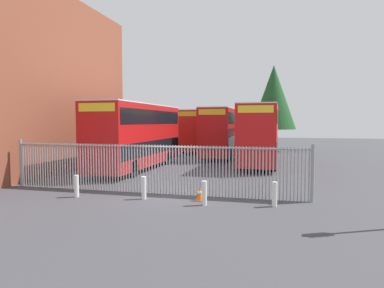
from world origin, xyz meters
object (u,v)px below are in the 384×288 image
at_px(bollard_far_right, 275,194).
at_px(double_decker_bus_behind_fence_left, 260,133).
at_px(bollard_near_left, 76,186).
at_px(traffic_cone_by_gate, 200,194).
at_px(double_decker_bus_behind_fence_right, 223,131).
at_px(bollard_center_front, 144,188).
at_px(bollard_near_right, 204,193).
at_px(double_decker_bus_far_back, 201,129).
at_px(double_decker_bus_near_gate, 138,134).

bearing_deg(bollard_far_right, double_decker_bus_behind_fence_left, 95.65).
xyz_separation_m(bollard_near_left, traffic_cone_by_gate, (5.29, 0.65, -0.19)).
distance_m(double_decker_bus_behind_fence_right, bollard_near_left, 19.11).
bearing_deg(bollard_near_left, traffic_cone_by_gate, 7.06).
bearing_deg(bollard_center_front, bollard_far_right, 0.68).
relative_size(double_decker_bus_behind_fence_right, bollard_near_right, 11.38).
xyz_separation_m(double_decker_bus_behind_fence_left, bollard_near_right, (-1.35, -13.53, -1.95)).
bearing_deg(double_decker_bus_behind_fence_left, traffic_cone_by_gate, -97.53).
xyz_separation_m(bollard_near_left, bollard_center_front, (2.95, 0.36, 0.00)).
height_order(bollard_near_left, bollard_far_right, same).
relative_size(bollard_near_right, bollard_far_right, 1.00).
xyz_separation_m(double_decker_bus_far_back, bollard_near_left, (0.06, -24.18, -1.95)).
height_order(double_decker_bus_behind_fence_right, bollard_center_front, double_decker_bus_behind_fence_right).
distance_m(double_decker_bus_behind_fence_left, traffic_cone_by_gate, 13.11).
relative_size(double_decker_bus_behind_fence_left, bollard_far_right, 11.38).
height_order(double_decker_bus_behind_fence_right, bollard_far_right, double_decker_bus_behind_fence_right).
distance_m(double_decker_bus_near_gate, bollard_center_front, 9.50).
bearing_deg(double_decker_bus_behind_fence_right, double_decker_bus_behind_fence_left, -54.82).
relative_size(double_decker_bus_behind_fence_right, bollard_center_front, 11.38).
relative_size(bollard_near_right, traffic_cone_by_gate, 1.61).
xyz_separation_m(double_decker_bus_far_back, bollard_near_right, (5.70, -24.23, -1.95)).
bearing_deg(double_decker_bus_behind_fence_left, bollard_near_left, -117.39).
bearing_deg(double_decker_bus_behind_fence_right, bollard_near_right, -82.85).
bearing_deg(double_decker_bus_behind_fence_left, bollard_far_right, -84.35).
relative_size(double_decker_bus_far_back, bollard_far_right, 11.38).
bearing_deg(traffic_cone_by_gate, bollard_near_right, -63.88).
bearing_deg(bollard_near_right, double_decker_bus_near_gate, 126.63).
height_order(bollard_near_left, bollard_center_front, same).
xyz_separation_m(bollard_center_front, bollard_far_right, (5.32, 0.06, 0.00)).
distance_m(bollard_center_front, bollard_near_right, 2.71).
height_order(bollard_near_left, traffic_cone_by_gate, bollard_near_left).
xyz_separation_m(double_decker_bus_behind_fence_left, traffic_cone_by_gate, (-1.69, -12.82, -2.13)).
distance_m(double_decker_bus_near_gate, bollard_near_left, 9.06).
bearing_deg(bollard_near_left, bollard_far_right, 2.92).
distance_m(bollard_near_left, bollard_center_front, 2.97).
xyz_separation_m(double_decker_bus_near_gate, double_decker_bus_behind_fence_left, (7.93, 4.68, 0.00)).
distance_m(double_decker_bus_near_gate, double_decker_bus_behind_fence_left, 9.20).
relative_size(double_decker_bus_near_gate, bollard_center_front, 11.38).
height_order(double_decker_bus_far_back, bollard_near_left, double_decker_bus_far_back).
height_order(double_decker_bus_far_back, bollard_center_front, double_decker_bus_far_back).
height_order(double_decker_bus_behind_fence_left, bollard_near_left, double_decker_bus_behind_fence_left).
bearing_deg(double_decker_bus_far_back, double_decker_bus_near_gate, -93.28).
bearing_deg(double_decker_bus_near_gate, bollard_near_left, -83.87).
distance_m(double_decker_bus_far_back, bollard_near_left, 24.25).
bearing_deg(bollard_near_right, bollard_near_left, 179.48).
height_order(double_decker_bus_near_gate, double_decker_bus_behind_fence_right, same).
distance_m(double_decker_bus_near_gate, bollard_near_right, 11.20).
relative_size(double_decker_bus_near_gate, bollard_near_left, 11.38).
relative_size(double_decker_bus_far_back, bollard_near_right, 11.38).
distance_m(double_decker_bus_near_gate, double_decker_bus_behind_fence_right, 10.79).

